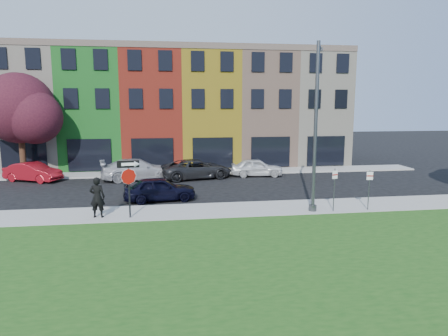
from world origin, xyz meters
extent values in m
plane|color=black|center=(0.00, 0.00, 0.00)|extent=(120.00, 120.00, 0.00)
cube|color=gray|center=(2.00, 3.00, 0.06)|extent=(40.00, 3.00, 0.12)
cube|color=gray|center=(-3.00, 15.00, 0.06)|extent=(40.00, 2.40, 0.12)
cube|color=#B8AC98|center=(-15.00, 21.20, 5.00)|extent=(5.00, 10.00, 10.00)
cube|color=green|center=(-10.00, 21.20, 5.00)|extent=(5.00, 10.00, 10.00)
cube|color=#AF2C1D|center=(-5.00, 21.20, 5.00)|extent=(5.00, 10.00, 10.00)
cube|color=gold|center=(0.00, 21.20, 5.00)|extent=(5.00, 10.00, 10.00)
cube|color=#A17D68|center=(5.00, 21.20, 5.00)|extent=(5.00, 10.00, 10.00)
cube|color=#BBB39E|center=(10.00, 21.20, 5.00)|extent=(5.00, 10.00, 10.00)
cube|color=black|center=(-2.50, 16.14, 1.50)|extent=(30.00, 0.12, 2.60)
cylinder|color=black|center=(-5.69, 2.22, 1.47)|extent=(0.08, 0.08, 2.70)
cylinder|color=silver|center=(-5.69, 2.20, 2.15)|extent=(0.80, 0.11, 0.80)
cylinder|color=#960F08|center=(-5.69, 2.18, 2.15)|extent=(0.76, 0.10, 0.76)
cube|color=black|center=(-5.69, 2.20, 2.74)|extent=(1.05, 0.15, 0.34)
cube|color=silver|center=(-5.69, 2.17, 2.74)|extent=(0.66, 0.09, 0.14)
imported|color=black|center=(-7.23, 2.47, 1.12)|extent=(0.83, 0.64, 1.99)
imported|color=black|center=(-4.31, 5.92, 0.70)|extent=(2.63, 4.51, 1.40)
imported|color=maroon|center=(-13.51, 13.23, 0.69)|extent=(4.68, 5.33, 1.39)
imported|color=#A7A6AB|center=(-5.98, 12.74, 0.78)|extent=(4.17, 6.18, 1.56)
imported|color=black|center=(-1.65, 12.65, 0.74)|extent=(4.87, 6.42, 1.47)
imported|color=silver|center=(3.07, 12.97, 0.69)|extent=(2.43, 4.35, 1.37)
cylinder|color=#45474A|center=(3.53, 2.11, 4.36)|extent=(0.18, 0.18, 8.48)
cylinder|color=#45474A|center=(3.53, 2.11, 0.27)|extent=(0.40, 0.40, 0.30)
cylinder|color=#45474A|center=(3.95, 3.02, 8.50)|extent=(0.93, 1.87, 0.12)
cube|color=#45474A|center=(4.40, 4.02, 8.45)|extent=(0.45, 0.60, 0.16)
cylinder|color=#45474A|center=(4.57, 1.90, 1.23)|extent=(0.05, 0.05, 2.21)
cube|color=silver|center=(4.57, 1.87, 2.02)|extent=(0.31, 0.11, 0.42)
cube|color=#960F08|center=(4.57, 1.85, 2.02)|extent=(0.31, 0.10, 0.06)
cylinder|color=#45474A|center=(6.46, 1.90, 1.16)|extent=(0.05, 0.05, 2.09)
cube|color=silver|center=(6.46, 1.87, 1.92)|extent=(0.32, 0.07, 0.42)
cube|color=#960F08|center=(6.46, 1.85, 1.92)|extent=(0.32, 0.06, 0.06)
cylinder|color=black|center=(-14.60, 14.66, 1.78)|extent=(0.44, 0.44, 3.32)
sphere|color=black|center=(-14.60, 14.66, 5.26)|extent=(5.20, 5.20, 5.20)
sphere|color=black|center=(-13.30, 13.89, 4.61)|extent=(3.90, 3.90, 3.90)
sphere|color=black|center=(-15.77, 15.57, 4.74)|extent=(3.64, 3.64, 3.64)
sphere|color=black|center=(-14.34, 15.18, 6.17)|extent=(3.12, 3.12, 3.12)
camera|label=1|loc=(-3.88, -17.01, 5.57)|focal=32.00mm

